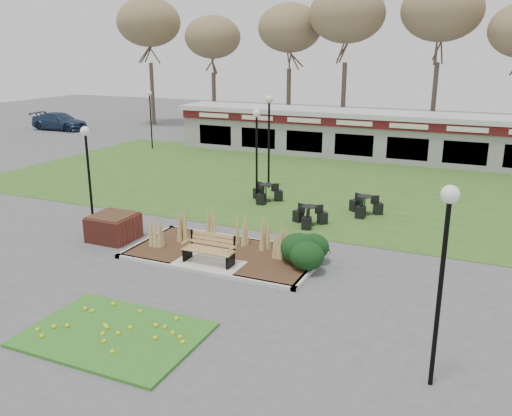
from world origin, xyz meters
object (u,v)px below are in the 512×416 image
at_px(lamp_post_mid_right, 269,121).
at_px(car_blue, 60,121).
at_px(lamp_post_mid_left, 257,135).
at_px(car_silver, 210,120).
at_px(park_bench, 210,248).
at_px(lamp_post_near_left, 87,157).
at_px(bistro_set_a, 309,218).
at_px(car_black, 223,134).
at_px(lamp_post_near_right, 445,244).
at_px(brick_planter, 114,227).
at_px(lamp_post_far_left, 150,107).
at_px(bistro_set_b, 266,195).
at_px(bistro_set_d, 364,208).
at_px(food_pavilion, 360,134).

relative_size(lamp_post_mid_right, car_blue, 0.91).
distance_m(lamp_post_mid_left, car_silver, 23.36).
height_order(park_bench, car_silver, car_silver).
height_order(lamp_post_near_left, bistro_set_a, lamp_post_near_left).
height_order(lamp_post_near_left, lamp_post_mid_left, lamp_post_mid_left).
distance_m(lamp_post_mid_right, bistro_set_a, 6.82).
height_order(bistro_set_a, car_blue, car_blue).
distance_m(lamp_post_mid_right, car_black, 13.68).
height_order(lamp_post_near_right, car_silver, lamp_post_near_right).
bearing_deg(brick_planter, lamp_post_mid_left, 68.12).
bearing_deg(lamp_post_far_left, bistro_set_b, -36.19).
bearing_deg(car_silver, lamp_post_near_right, -119.27).
distance_m(lamp_post_near_left, bistro_set_b, 8.39).
relative_size(bistro_set_b, bistro_set_d, 1.00).
bearing_deg(car_silver, food_pavilion, -90.61).
bearing_deg(lamp_post_near_left, bistro_set_d, 37.63).
height_order(lamp_post_mid_left, car_silver, lamp_post_mid_left).
xyz_separation_m(lamp_post_mid_left, car_blue, (-24.30, 13.55, -2.31)).
distance_m(bistro_set_b, car_blue, 28.06).
distance_m(lamp_post_near_right, car_blue, 41.54).
height_order(park_bench, lamp_post_far_left, lamp_post_far_left).
bearing_deg(lamp_post_near_left, food_pavilion, 74.03).
distance_m(lamp_post_near_right, bistro_set_a, 11.00).
bearing_deg(lamp_post_near_left, bistro_set_b, 59.18).
height_order(bistro_set_a, car_black, car_black).
bearing_deg(brick_planter, lamp_post_near_left, 174.80).
bearing_deg(bistro_set_b, lamp_post_mid_right, 110.06).
distance_m(brick_planter, bistro_set_d, 10.19).
bearing_deg(lamp_post_far_left, lamp_post_near_left, -62.34).
xyz_separation_m(lamp_post_near_right, lamp_post_far_left, (-21.01, 20.50, -0.24)).
bearing_deg(car_blue, car_silver, -64.60).
relative_size(park_bench, bistro_set_a, 1.19).
bearing_deg(lamp_post_mid_left, food_pavilion, 82.09).
distance_m(lamp_post_mid_left, bistro_set_a, 4.83).
bearing_deg(lamp_post_near_right, food_pavilion, 107.21).
xyz_separation_m(brick_planter, bistro_set_d, (7.63, 6.75, -0.19)).
relative_size(lamp_post_mid_left, car_black, 1.04).
distance_m(brick_planter, bistro_set_a, 7.46).
distance_m(lamp_post_mid_right, car_silver, 21.03).
xyz_separation_m(brick_planter, bistro_set_a, (5.96, 4.47, -0.20)).
bearing_deg(park_bench, food_pavilion, 90.00).
height_order(park_bench, lamp_post_mid_right, lamp_post_mid_right).
distance_m(food_pavilion, lamp_post_far_left, 14.13).
distance_m(brick_planter, lamp_post_mid_left, 7.68).
bearing_deg(lamp_post_near_right, park_bench, 152.71).
bearing_deg(car_black, car_silver, 17.92).
distance_m(brick_planter, lamp_post_near_left, 2.68).
bearing_deg(lamp_post_near_left, car_black, 103.75).
xyz_separation_m(lamp_post_near_right, lamp_post_mid_left, (-8.97, 11.22, -0.09)).
relative_size(lamp_post_mid_left, car_blue, 0.83).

